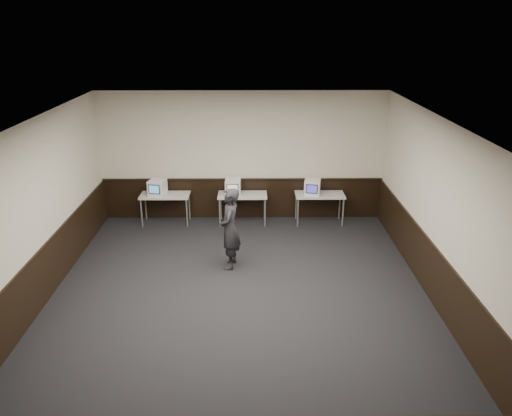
% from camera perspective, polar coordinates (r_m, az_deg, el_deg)
% --- Properties ---
extents(floor, '(8.00, 8.00, 0.00)m').
position_cam_1_polar(floor, '(9.26, -1.90, -10.23)').
color(floor, black).
rests_on(floor, ground).
extents(ceiling, '(8.00, 8.00, 0.00)m').
position_cam_1_polar(ceiling, '(8.09, -2.17, 9.58)').
color(ceiling, white).
rests_on(ceiling, back_wall).
extents(back_wall, '(7.00, 0.00, 7.00)m').
position_cam_1_polar(back_wall, '(12.35, -1.57, 5.92)').
color(back_wall, beige).
rests_on(back_wall, ground).
extents(front_wall, '(7.00, 0.00, 7.00)m').
position_cam_1_polar(front_wall, '(5.06, -3.21, -18.11)').
color(front_wall, beige).
rests_on(front_wall, ground).
extents(left_wall, '(0.00, 8.00, 8.00)m').
position_cam_1_polar(left_wall, '(9.32, -24.08, -0.98)').
color(left_wall, beige).
rests_on(left_wall, ground).
extents(right_wall, '(0.00, 8.00, 8.00)m').
position_cam_1_polar(right_wall, '(9.14, 20.47, -0.87)').
color(right_wall, beige).
rests_on(right_wall, ground).
extents(wainscot_back, '(6.98, 0.04, 1.00)m').
position_cam_1_polar(wainscot_back, '(12.66, -1.52, 1.08)').
color(wainscot_back, black).
rests_on(wainscot_back, back_wall).
extents(wainscot_left, '(0.04, 7.98, 1.00)m').
position_cam_1_polar(wainscot_left, '(9.74, -23.02, -7.00)').
color(wainscot_left, black).
rests_on(wainscot_left, left_wall).
extents(wainscot_right, '(0.04, 7.98, 1.00)m').
position_cam_1_polar(wainscot_right, '(9.57, 19.53, -7.00)').
color(wainscot_right, black).
rests_on(wainscot_right, right_wall).
extents(wainscot_rail, '(6.98, 0.06, 0.04)m').
position_cam_1_polar(wainscot_rail, '(12.47, -1.55, 3.30)').
color(wainscot_rail, black).
rests_on(wainscot_rail, wainscot_back).
extents(desk_left, '(1.20, 0.60, 0.75)m').
position_cam_1_polar(desk_left, '(12.42, -10.36, 1.22)').
color(desk_left, beige).
rests_on(desk_left, ground).
extents(desk_center, '(1.20, 0.60, 0.75)m').
position_cam_1_polar(desk_center, '(12.24, -1.56, 1.26)').
color(desk_center, beige).
rests_on(desk_center, ground).
extents(desk_right, '(1.20, 0.60, 0.75)m').
position_cam_1_polar(desk_right, '(12.35, 7.29, 1.28)').
color(desk_right, beige).
rests_on(desk_right, ground).
extents(emac_left, '(0.45, 0.47, 0.38)m').
position_cam_1_polar(emac_left, '(12.34, -11.21, 2.32)').
color(emac_left, white).
rests_on(emac_left, desk_left).
extents(emac_center, '(0.38, 0.41, 0.37)m').
position_cam_1_polar(emac_center, '(12.20, -2.64, 2.46)').
color(emac_center, white).
rests_on(emac_center, desk_center).
extents(emac_right, '(0.45, 0.46, 0.38)m').
position_cam_1_polar(emac_right, '(12.21, 6.46, 2.39)').
color(emac_right, white).
rests_on(emac_right, desk_right).
extents(person, '(0.47, 0.66, 1.69)m').
position_cam_1_polar(person, '(9.99, -3.00, -2.36)').
color(person, black).
rests_on(person, ground).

